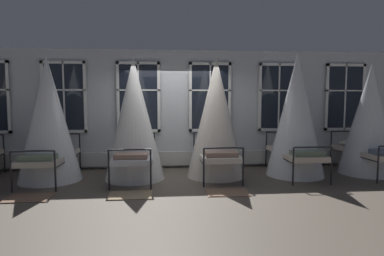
# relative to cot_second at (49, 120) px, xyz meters

# --- Properties ---
(ground) EXTENTS (24.32, 24.32, 0.00)m
(ground) POSITION_rel_cot_second_xyz_m (2.77, 0.08, -1.32)
(ground) COLOR brown
(back_wall_with_windows) EXTENTS (13.16, 0.10, 3.03)m
(back_wall_with_windows) POSITION_rel_cot_second_xyz_m (2.77, 1.18, 0.20)
(back_wall_with_windows) COLOR silver
(back_wall_with_windows) RESTS_ON ground
(window_bank) EXTENTS (10.25, 0.10, 2.65)m
(window_bank) POSITION_rel_cot_second_xyz_m (2.77, 1.06, -0.26)
(window_bank) COLOR black
(window_bank) RESTS_ON ground
(cot_second) EXTENTS (1.33, 1.88, 2.72)m
(cot_second) POSITION_rel_cot_second_xyz_m (0.00, 0.00, 0.00)
(cot_second) COLOR black
(cot_second) RESTS_ON ground
(cot_third) EXTENTS (1.33, 1.89, 2.70)m
(cot_third) POSITION_rel_cot_second_xyz_m (1.84, 0.00, -0.01)
(cot_third) COLOR black
(cot_third) RESTS_ON ground
(cot_fourth) EXTENTS (1.33, 1.89, 2.74)m
(cot_fourth) POSITION_rel_cot_second_xyz_m (3.68, 0.06, 0.01)
(cot_fourth) COLOR black
(cot_fourth) RESTS_ON ground
(cot_fifth) EXTENTS (1.33, 1.89, 2.86)m
(cot_fifth) POSITION_rel_cot_second_xyz_m (5.55, -0.00, 0.07)
(cot_fifth) COLOR black
(cot_fifth) RESTS_ON ground
(cot_sixth) EXTENTS (1.33, 1.90, 2.62)m
(cot_sixth) POSITION_rel_cot_second_xyz_m (7.36, 0.01, -0.05)
(cot_sixth) COLOR black
(cot_sixth) RESTS_ON ground
(rug_second) EXTENTS (0.81, 0.57, 0.01)m
(rug_second) POSITION_rel_cot_second_xyz_m (0.03, -1.29, -1.32)
(rug_second) COLOR brown
(rug_second) RESTS_ON ground
(rug_third) EXTENTS (0.80, 0.56, 0.01)m
(rug_third) POSITION_rel_cot_second_xyz_m (1.86, -1.29, -1.32)
(rug_third) COLOR #8E7A5B
(rug_third) RESTS_ON ground
(rug_fourth) EXTENTS (0.82, 0.59, 0.01)m
(rug_fourth) POSITION_rel_cot_second_xyz_m (3.69, -1.29, -1.32)
(rug_fourth) COLOR brown
(rug_fourth) RESTS_ON ground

